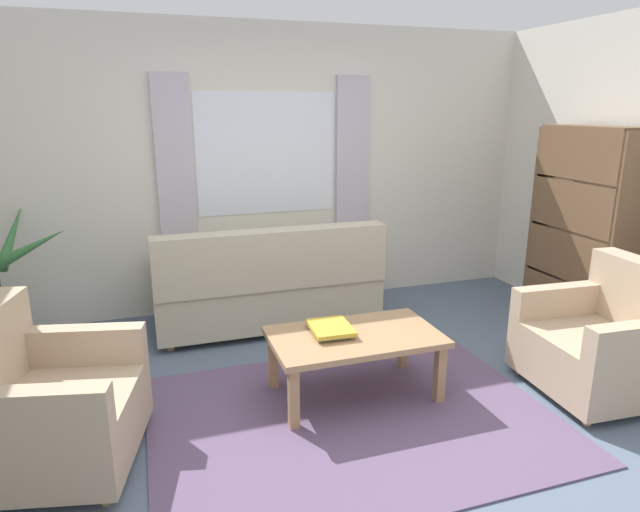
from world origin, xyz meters
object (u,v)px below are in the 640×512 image
(couch, at_px, (267,286))
(armchair_right, at_px, (606,342))
(armchair_left, at_px, (42,405))
(bookshelf, at_px, (579,240))
(book_stack_on_table, at_px, (330,329))
(coffee_table, at_px, (355,342))

(couch, xyz_separation_m, armchair_right, (1.89, -1.80, -0.01))
(armchair_left, bearing_deg, couch, -33.04)
(armchair_left, height_order, armchair_right, same)
(armchair_left, height_order, bookshelf, bookshelf)
(book_stack_on_table, relative_size, bookshelf, 0.19)
(armchair_right, bearing_deg, couch, -130.12)
(couch, height_order, armchair_right, couch)
(couch, height_order, armchair_left, couch)
(armchair_right, height_order, coffee_table, armchair_right)
(book_stack_on_table, bearing_deg, couch, 95.79)
(armchair_left, height_order, coffee_table, armchair_left)
(book_stack_on_table, height_order, bookshelf, bookshelf)
(armchair_left, bearing_deg, coffee_table, -71.95)
(armchair_left, relative_size, coffee_table, 0.91)
(armchair_left, height_order, book_stack_on_table, armchair_left)
(coffee_table, bearing_deg, bookshelf, 12.62)
(couch, relative_size, armchair_left, 1.90)
(coffee_table, bearing_deg, book_stack_on_table, 154.93)
(couch, bearing_deg, coffee_table, 101.60)
(couch, xyz_separation_m, coffee_table, (0.28, -1.34, 0.01))
(armchair_right, distance_m, coffee_table, 1.68)
(armchair_left, bearing_deg, bookshelf, -67.82)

